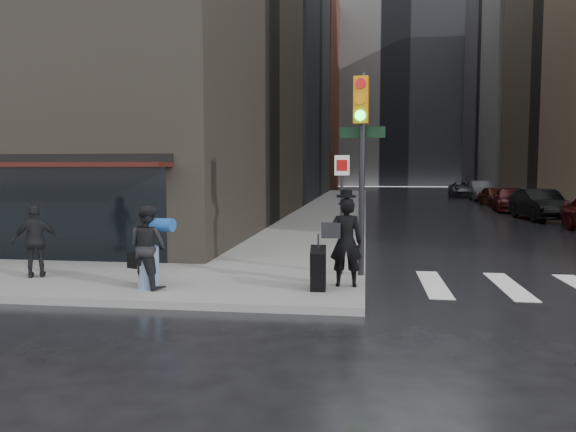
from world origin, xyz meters
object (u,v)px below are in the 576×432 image
object	(u,v)px
fire_hydrant	(345,234)
parked_car_6	(464,189)
parked_car_2	(539,205)
parked_car_4	(494,196)
man_overcoat	(340,246)
man_greycoat	(36,241)
parked_car_5	(482,191)
man_jeans	(148,247)
parked_car_3	(511,200)
traffic_light	(360,146)

from	to	relation	value
fire_hydrant	parked_car_6	bearing A→B (deg)	74.81
parked_car_2	parked_car_4	distance (m)	11.92
man_overcoat	man_greycoat	distance (m)	6.70
man_overcoat	fire_hydrant	distance (m)	6.82
parked_car_2	parked_car_5	distance (m)	17.88
man_jeans	man_greycoat	distance (m)	2.99
man_greycoat	parked_car_3	xyz separation A→B (m)	(15.89, 23.94, -0.26)
traffic_light	fire_hydrant	xyz separation A→B (m)	(-0.49, 5.52, -2.61)
man_greycoat	parked_car_3	world-z (taller)	man_greycoat
parked_car_3	parked_car_4	xyz separation A→B (m)	(0.34, 5.96, -0.03)
man_overcoat	parked_car_6	size ratio (longest dim) A/B	0.39
traffic_light	man_greycoat	bearing A→B (deg)	-163.20
traffic_light	parked_car_2	world-z (taller)	traffic_light
parked_car_4	parked_car_6	distance (m)	11.91
traffic_light	fire_hydrant	bearing A→B (deg)	102.63
man_greycoat	parked_car_4	distance (m)	34.02
parked_car_2	parked_car_5	world-z (taller)	parked_car_5
fire_hydrant	parked_car_5	distance (m)	30.83
parked_car_4	parked_car_6	xyz separation A→B (m)	(-0.13, 11.91, 0.07)
parked_car_3	parked_car_4	distance (m)	5.97
man_jeans	man_greycoat	size ratio (longest dim) A/B	1.04
man_overcoat	traffic_light	xyz separation A→B (m)	(0.36, 1.28, 2.06)
parked_car_3	man_overcoat	bearing A→B (deg)	-105.25
traffic_light	fire_hydrant	world-z (taller)	traffic_light
parked_car_4	parked_car_6	size ratio (longest dim) A/B	0.74
traffic_light	parked_car_2	distance (m)	19.10
traffic_light	parked_car_2	bearing A→B (deg)	70.07
fire_hydrant	parked_car_2	world-z (taller)	parked_car_2
parked_car_2	parked_car_3	bearing A→B (deg)	84.67
parked_car_3	parked_car_4	bearing A→B (deg)	92.35
traffic_light	parked_car_4	world-z (taller)	traffic_light
parked_car_3	parked_car_4	world-z (taller)	parked_car_3
man_jeans	fire_hydrant	xyz separation A→B (m)	(3.67, 7.43, -0.55)
traffic_light	parked_car_3	distance (m)	24.55
parked_car_4	fire_hydrant	bearing A→B (deg)	-116.75
parked_car_4	parked_car_5	bearing A→B (deg)	83.08
fire_hydrant	parked_car_4	distance (m)	25.16
parked_car_3	parked_car_6	bearing A→B (deg)	94.98
man_greycoat	parked_car_6	distance (m)	44.80
traffic_light	parked_car_3	world-z (taller)	traffic_light
man_jeans	traffic_light	bearing A→B (deg)	-132.31
man_greycoat	fire_hydrant	size ratio (longest dim) A/B	2.50
man_jeans	parked_car_4	bearing A→B (deg)	-90.45
man_jeans	parked_car_6	xyz separation A→B (m)	(13.21, 42.56, -0.27)
parked_car_4	parked_car_3	bearing A→B (deg)	-97.45
man_jeans	fire_hydrant	distance (m)	8.30
traffic_light	parked_car_2	size ratio (longest dim) A/B	0.96
fire_hydrant	parked_car_4	world-z (taller)	parked_car_4
man_greycoat	parked_car_2	world-z (taller)	man_greycoat
man_overcoat	man_greycoat	bearing A→B (deg)	-4.15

